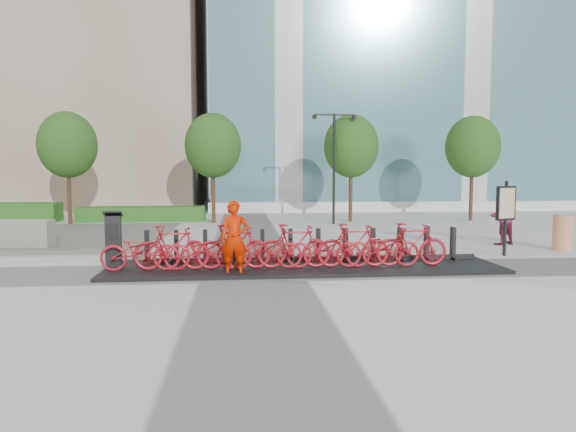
{
  "coord_description": "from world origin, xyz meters",
  "views": [
    {
      "loc": [
        -0.29,
        -12.11,
        2.38
      ],
      "look_at": [
        1.0,
        1.5,
        1.2
      ],
      "focal_mm": 32.0,
      "sensor_mm": 36.0,
      "label": 1
    }
  ],
  "objects": [
    {
      "name": "bike_4",
      "position": [
        0.28,
        -0.05,
        0.56
      ],
      "size": [
        1.83,
        0.64,
        0.96
      ],
      "primitive_type": "imported",
      "rotation": [
        0.0,
        0.0,
        1.57
      ],
      "color": "#A6151F",
      "rests_on": "dock_pad"
    },
    {
      "name": "dock_pad",
      "position": [
        1.3,
        0.3,
        0.04
      ],
      "size": [
        9.6,
        2.4,
        0.08
      ],
      "primitive_type": "cube",
      "color": "black",
      "rests_on": "ground"
    },
    {
      "name": "bike_9",
      "position": [
        3.88,
        -0.05,
        0.61
      ],
      "size": [
        1.77,
        0.5,
        1.07
      ],
      "primitive_type": "imported",
      "rotation": [
        0.0,
        0.0,
        1.57
      ],
      "color": "#A6151F",
      "rests_on": "dock_pad"
    },
    {
      "name": "pedestrian",
      "position": [
        8.22,
        3.82,
        0.91
      ],
      "size": [
        1.08,
        0.97,
        1.83
      ],
      "primitive_type": "imported",
      "rotation": [
        0.0,
        0.0,
        3.51
      ],
      "color": "maroon",
      "rests_on": "ground"
    },
    {
      "name": "bike_3",
      "position": [
        -0.44,
        -0.05,
        0.61
      ],
      "size": [
        1.77,
        0.5,
        1.07
      ],
      "primitive_type": "imported",
      "rotation": [
        0.0,
        0.0,
        1.57
      ],
      "color": "#A6151F",
      "rests_on": "dock_pad"
    },
    {
      "name": "bike_1",
      "position": [
        -1.88,
        -0.05,
        0.61
      ],
      "size": [
        1.77,
        0.5,
        1.07
      ],
      "primitive_type": "imported",
      "rotation": [
        0.0,
        0.0,
        1.57
      ],
      "color": "#A6151F",
      "rests_on": "dock_pad"
    },
    {
      "name": "bike_7",
      "position": [
        2.44,
        -0.05,
        0.61
      ],
      "size": [
        1.77,
        0.5,
        1.07
      ],
      "primitive_type": "imported",
      "rotation": [
        0.0,
        0.0,
        1.57
      ],
      "color": "#A6151F",
      "rests_on": "dock_pad"
    },
    {
      "name": "tree_0",
      "position": [
        -8.0,
        12.0,
        3.59
      ],
      "size": [
        2.6,
        2.6,
        5.1
      ],
      "color": "#412A1B",
      "rests_on": "ground"
    },
    {
      "name": "streetlamp",
      "position": [
        4.0,
        11.0,
        3.13
      ],
      "size": [
        2.0,
        0.2,
        5.0
      ],
      "color": "black",
      "rests_on": "ground"
    },
    {
      "name": "tree_3",
      "position": [
        11.0,
        12.0,
        3.59
      ],
      "size": [
        2.6,
        2.6,
        5.1
      ],
      "color": "#412A1B",
      "rests_on": "ground"
    },
    {
      "name": "tree_1",
      "position": [
        -1.5,
        12.0,
        3.59
      ],
      "size": [
        2.6,
        2.6,
        5.1
      ],
      "color": "#412A1B",
      "rests_on": "ground"
    },
    {
      "name": "jersey_barrier",
      "position": [
        -7.34,
        4.78,
        0.43
      ],
      "size": [
        2.29,
        0.86,
        0.86
      ],
      "primitive_type": "cube",
      "rotation": [
        0.0,
        0.0,
        -0.12
      ],
      "color": "gray",
      "rests_on": "ground"
    },
    {
      "name": "bike_5",
      "position": [
        1.0,
        -0.05,
        0.61
      ],
      "size": [
        1.77,
        0.5,
        1.07
      ],
      "primitive_type": "imported",
      "rotation": [
        0.0,
        0.0,
        1.57
      ],
      "color": "#A6151F",
      "rests_on": "dock_pad"
    },
    {
      "name": "kiosk",
      "position": [
        -3.3,
        0.38,
        0.74
      ],
      "size": [
        0.46,
        0.39,
        1.38
      ],
      "rotation": [
        0.0,
        0.0,
        0.1
      ],
      "color": "black",
      "rests_on": "dock_pad"
    },
    {
      "name": "tree_2",
      "position": [
        5.0,
        12.0,
        3.59
      ],
      "size": [
        2.6,
        2.6,
        5.1
      ],
      "color": "#412A1B",
      "rests_on": "ground"
    },
    {
      "name": "bike_6",
      "position": [
        1.72,
        -0.05,
        0.56
      ],
      "size": [
        1.83,
        0.64,
        0.96
      ],
      "primitive_type": "imported",
      "rotation": [
        0.0,
        0.0,
        1.57
      ],
      "color": "#A6151F",
      "rests_on": "dock_pad"
    },
    {
      "name": "bike_0",
      "position": [
        -2.6,
        -0.05,
        0.56
      ],
      "size": [
        1.83,
        0.64,
        0.96
      ],
      "primitive_type": "imported",
      "rotation": [
        0.0,
        0.0,
        1.57
      ],
      "color": "#A6151F",
      "rests_on": "dock_pad"
    },
    {
      "name": "worker_red",
      "position": [
        -0.41,
        -0.48,
        0.87
      ],
      "size": [
        0.65,
        0.45,
        1.74
      ],
      "primitive_type": "imported",
      "rotation": [
        0.0,
        0.0,
        -0.05
      ],
      "color": "red",
      "rests_on": "ground"
    },
    {
      "name": "construction_barrel",
      "position": [
        9.48,
        2.5,
        0.54
      ],
      "size": [
        0.66,
        0.66,
        1.08
      ],
      "primitive_type": "cylinder",
      "rotation": [
        0.0,
        0.0,
        0.2
      ],
      "color": "#F05000",
      "rests_on": "ground"
    },
    {
      "name": "glass_building",
      "position": [
        14.0,
        26.0,
        12.0
      ],
      "size": [
        32.0,
        16.0,
        24.0
      ],
      "primitive_type": "cube",
      "color": "#386F7A",
      "rests_on": "ground"
    },
    {
      "name": "ground",
      "position": [
        0.0,
        0.0,
        0.0
      ],
      "size": [
        120.0,
        120.0,
        0.0
      ],
      "primitive_type": "plane",
      "color": "silver"
    },
    {
      "name": "bike_8",
      "position": [
        3.16,
        -0.05,
        0.56
      ],
      "size": [
        1.83,
        0.64,
        0.96
      ],
      "primitive_type": "imported",
      "rotation": [
        0.0,
        0.0,
        1.57
      ],
      "color": "#A6151F",
      "rests_on": "dock_pad"
    },
    {
      "name": "bike_2",
      "position": [
        -1.16,
        -0.05,
        0.56
      ],
      "size": [
        1.83,
        0.64,
        0.96
      ],
      "primitive_type": "imported",
      "rotation": [
        0.0,
        0.0,
        1.57
      ],
      "color": "#A6151F",
      "rests_on": "dock_pad"
    },
    {
      "name": "hedge_b",
      "position": [
        -5.0,
        13.2,
        0.35
      ],
      "size": [
        6.0,
        1.2,
        0.7
      ],
      "primitive_type": "cube",
      "color": "#2A661F",
      "rests_on": "ground"
    },
    {
      "name": "map_sign",
      "position": [
        7.2,
        1.68,
        1.41
      ],
      "size": [
        0.68,
        0.35,
        2.13
      ],
      "rotation": [
        0.0,
        0.0,
        0.38
      ],
      "color": "black",
      "rests_on": "ground"
    },
    {
      "name": "dock_rail_posts",
      "position": [
        1.36,
        0.77,
        0.51
      ],
      "size": [
        8.02,
        0.5,
        0.85
      ],
      "primitive_type": null,
      "color": "black",
      "rests_on": "dock_pad"
    }
  ]
}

